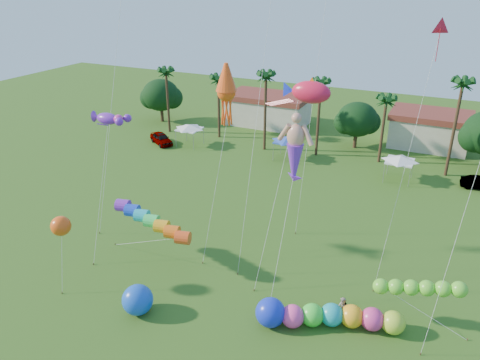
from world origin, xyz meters
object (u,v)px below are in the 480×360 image
at_px(car_a, 161,139).
at_px(spectator_b, 342,309).
at_px(caterpillar_inflatable, 323,316).
at_px(blue_ball, 138,300).

distance_m(car_a, spectator_b, 40.74).
distance_m(spectator_b, caterpillar_inflatable, 1.56).
relative_size(car_a, spectator_b, 2.58).
bearing_deg(blue_ball, car_a, 121.42).
height_order(caterpillar_inflatable, blue_ball, blue_ball).
distance_m(car_a, caterpillar_inflatable, 40.74).
xyz_separation_m(car_a, caterpillar_inflatable, (31.01, -26.42, 0.07)).
xyz_separation_m(spectator_b, caterpillar_inflatable, (-0.99, -1.21, -0.04)).
relative_size(spectator_b, caterpillar_inflatable, 0.18).
height_order(car_a, spectator_b, spectator_b).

